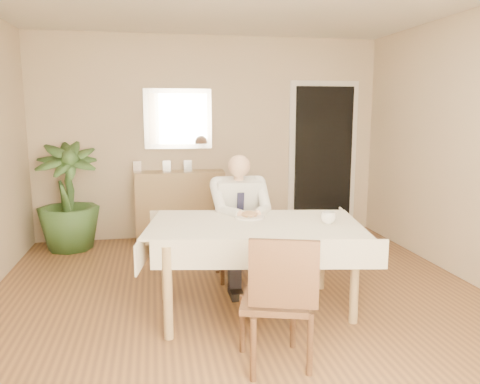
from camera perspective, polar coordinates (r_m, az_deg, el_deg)
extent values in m
plane|color=brown|center=(4.04, 0.93, -14.26)|extent=(5.00, 5.00, 0.00)
cube|color=tan|center=(6.17, -3.67, 6.57)|extent=(4.50, 0.02, 2.60)
cube|color=tan|center=(1.38, 22.27, -5.56)|extent=(4.50, 0.02, 2.60)
cube|color=white|center=(1.36, 22.23, 0.75)|extent=(1.34, 0.02, 1.44)
cube|color=white|center=(1.38, 21.78, 0.88)|extent=(1.18, 0.02, 1.28)
cube|color=white|center=(6.54, 10.03, 3.99)|extent=(0.96, 0.03, 2.10)
cube|color=black|center=(6.51, 10.12, 3.96)|extent=(0.80, 0.05, 1.95)
cube|color=silver|center=(6.10, -7.56, 8.82)|extent=(0.86, 0.03, 0.76)
cube|color=white|center=(6.08, -7.55, 8.82)|extent=(0.74, 0.02, 0.64)
cube|color=#90724B|center=(3.81, 1.77, -4.26)|extent=(1.73, 1.16, 0.04)
cube|color=beige|center=(3.81, 1.78, -3.88)|extent=(1.85, 1.28, 0.01)
cube|color=beige|center=(3.37, 3.59, -7.62)|extent=(1.68, 0.31, 0.22)
cube|color=beige|center=(4.31, 0.35, -3.71)|extent=(1.68, 0.31, 0.22)
cube|color=beige|center=(3.75, -11.09, -5.95)|extent=(0.19, 0.99, 0.22)
cube|color=beige|center=(4.09, 13.52, -4.71)|extent=(0.19, 0.99, 0.22)
cylinder|color=#90724B|center=(3.49, -8.80, -12.10)|extent=(0.07, 0.07, 0.70)
cylinder|color=#90724B|center=(3.81, 13.81, -10.41)|extent=(0.07, 0.07, 0.70)
cylinder|color=#90724B|center=(4.19, -9.13, -8.35)|extent=(0.07, 0.07, 0.70)
cylinder|color=#90724B|center=(4.45, 9.88, -7.27)|extent=(0.07, 0.07, 0.70)
cube|color=#422916|center=(4.65, -0.35, -5.55)|extent=(0.44, 0.44, 0.04)
cube|color=#422916|center=(4.77, -0.74, -2.17)|extent=(0.41, 0.07, 0.41)
cylinder|color=#422916|center=(4.52, -2.15, -8.89)|extent=(0.04, 0.04, 0.39)
cylinder|color=#422916|center=(4.58, 2.21, -8.63)|extent=(0.04, 0.04, 0.39)
cylinder|color=#422916|center=(4.85, -2.75, -7.59)|extent=(0.04, 0.04, 0.39)
cylinder|color=#422916|center=(4.91, 1.31, -7.37)|extent=(0.04, 0.04, 0.39)
cube|color=#422916|center=(3.12, 4.29, -13.12)|extent=(0.53, 0.53, 0.04)
cube|color=#422916|center=(2.86, 5.35, -9.92)|extent=(0.42, 0.16, 0.42)
cylinder|color=#422916|center=(3.02, 1.64, -18.68)|extent=(0.04, 0.04, 0.41)
cylinder|color=#422916|center=(3.11, 8.53, -17.91)|extent=(0.04, 0.04, 0.41)
cylinder|color=#422916|center=(3.34, 0.28, -15.76)|extent=(0.04, 0.04, 0.41)
cylinder|color=#422916|center=(3.42, 6.49, -15.19)|extent=(0.04, 0.04, 0.41)
cube|color=white|center=(4.53, -0.26, -1.60)|extent=(0.42, 0.31, 0.55)
cube|color=black|center=(4.42, 0.03, -2.29)|extent=(0.07, 0.08, 0.36)
cylinder|color=tan|center=(4.44, -0.16, 1.89)|extent=(0.09, 0.09, 0.08)
sphere|color=tan|center=(4.40, -0.10, 3.20)|extent=(0.21, 0.21, 0.21)
cube|color=black|center=(4.38, -1.09, -5.17)|extent=(0.13, 0.42, 0.13)
cube|color=black|center=(4.41, 1.49, -5.05)|extent=(0.13, 0.42, 0.13)
cube|color=black|center=(4.29, -0.67, -9.52)|extent=(0.11, 0.12, 0.45)
cube|color=black|center=(4.33, 1.97, -9.36)|extent=(0.11, 0.12, 0.45)
cube|color=black|center=(4.31, -0.53, -12.17)|extent=(0.11, 0.26, 0.07)
cube|color=black|center=(4.34, 2.13, -11.98)|extent=(0.11, 0.26, 0.07)
cylinder|color=white|center=(3.98, 1.16, -3.05)|extent=(0.26, 0.26, 0.02)
ellipsoid|color=brown|center=(3.98, 1.16, -2.74)|extent=(0.14, 0.14, 0.06)
cylinder|color=silver|center=(3.93, 1.91, -2.97)|extent=(0.01, 0.13, 0.01)
cylinder|color=silver|center=(3.91, 0.76, -3.02)|extent=(0.01, 0.13, 0.01)
imported|color=white|center=(3.84, 10.72, -3.10)|extent=(0.13, 0.13, 0.10)
cube|color=#90724B|center=(6.06, -7.25, -1.69)|extent=(1.13, 0.42, 0.89)
cube|color=silver|center=(6.00, -12.41, 3.04)|extent=(0.10, 0.02, 0.14)
cube|color=silver|center=(5.99, -8.93, 3.14)|extent=(0.10, 0.02, 0.14)
cube|color=silver|center=(5.99, -6.38, 3.20)|extent=(0.10, 0.02, 0.14)
imported|color=#2E4E21|center=(5.93, -20.27, -0.54)|extent=(0.82, 0.82, 1.29)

